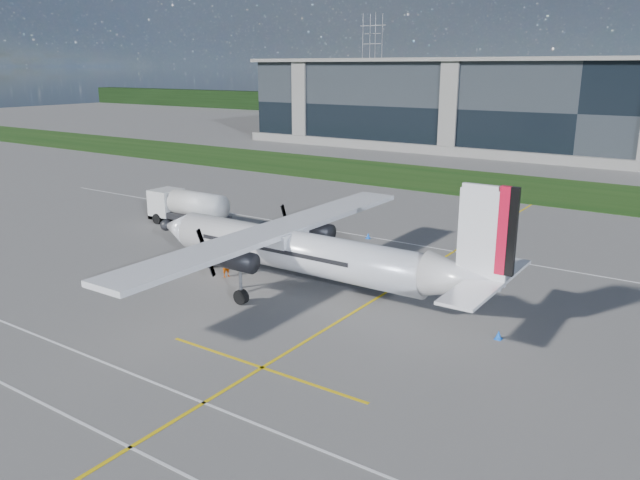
# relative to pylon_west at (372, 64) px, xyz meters

# --- Properties ---
(ground) EXTENTS (400.00, 400.00, 0.00)m
(ground) POSITION_rel_pylon_west_xyz_m (80.00, -110.00, -15.00)
(ground) COLOR #5D5A58
(ground) RESTS_ON ground
(grass_strip) EXTENTS (400.00, 18.00, 0.04)m
(grass_strip) POSITION_rel_pylon_west_xyz_m (80.00, -102.00, -14.98)
(grass_strip) COLOR #173C10
(grass_strip) RESTS_ON ground
(terminal_building) EXTENTS (120.00, 20.00, 15.00)m
(terminal_building) POSITION_rel_pylon_west_xyz_m (80.00, -70.00, -7.50)
(terminal_building) COLOR black
(terminal_building) RESTS_ON ground
(pylon_west) EXTENTS (9.00, 4.60, 30.00)m
(pylon_west) POSITION_rel_pylon_west_xyz_m (0.00, 0.00, 0.00)
(pylon_west) COLOR gray
(pylon_west) RESTS_ON ground
(yellow_taxiway_centerline) EXTENTS (0.20, 70.00, 0.01)m
(yellow_taxiway_centerline) POSITION_rel_pylon_west_xyz_m (83.00, -140.00, -14.99)
(yellow_taxiway_centerline) COLOR yellow
(yellow_taxiway_centerline) RESTS_ON ground
(white_lane_line) EXTENTS (90.00, 0.15, 0.01)m
(white_lane_line) POSITION_rel_pylon_west_xyz_m (80.00, -164.00, -14.99)
(white_lane_line) COLOR white
(white_lane_line) RESTS_ON ground
(turboprop_aircraft) EXTENTS (26.64, 27.63, 8.29)m
(turboprop_aircraft) POSITION_rel_pylon_west_xyz_m (78.53, -145.91, -10.86)
(turboprop_aircraft) COLOR white
(turboprop_aircraft) RESTS_ON ground
(fuel_tanker_truck) EXTENTS (8.75, 2.84, 3.28)m
(fuel_tanker_truck) POSITION_rel_pylon_west_xyz_m (58.86, -137.86, -13.36)
(fuel_tanker_truck) COLOR silver
(fuel_tanker_truck) RESTS_ON ground
(baggage_tug) EXTENTS (2.78, 1.67, 1.67)m
(baggage_tug) POSITION_rel_pylon_west_xyz_m (71.27, -144.26, -14.17)
(baggage_tug) COLOR white
(baggage_tug) RESTS_ON ground
(ground_crew_person) EXTENTS (0.75, 0.94, 2.04)m
(ground_crew_person) POSITION_rel_pylon_west_xyz_m (72.24, -146.77, -13.98)
(ground_crew_person) COLOR #F25907
(ground_crew_person) RESTS_ON ground
(safety_cone_stbdwing) EXTENTS (0.36, 0.36, 0.50)m
(safety_cone_stbdwing) POSITION_rel_pylon_west_xyz_m (75.39, -132.48, -14.75)
(safety_cone_stbdwing) COLOR blue
(safety_cone_stbdwing) RESTS_ON ground
(safety_cone_tail) EXTENTS (0.36, 0.36, 0.50)m
(safety_cone_tail) POSITION_rel_pylon_west_xyz_m (91.43, -146.25, -14.75)
(safety_cone_tail) COLOR blue
(safety_cone_tail) RESTS_ON ground
(safety_cone_nose_stbd) EXTENTS (0.36, 0.36, 0.50)m
(safety_cone_nose_stbd) POSITION_rel_pylon_west_xyz_m (66.79, -143.89, -14.75)
(safety_cone_nose_stbd) COLOR blue
(safety_cone_nose_stbd) RESTS_ON ground
(safety_cone_nose_port) EXTENTS (0.36, 0.36, 0.50)m
(safety_cone_nose_port) POSITION_rel_pylon_west_xyz_m (66.40, -147.04, -14.75)
(safety_cone_nose_port) COLOR blue
(safety_cone_nose_port) RESTS_ON ground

